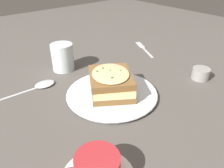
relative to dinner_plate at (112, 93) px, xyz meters
The scene contains 7 objects.
ground_plane 0.03m from the dinner_plate, 66.23° to the left, with size 2.40×2.40×0.00m, color #514C47.
dinner_plate is the anchor object (origin of this frame).
sandwich 0.04m from the dinner_plate, 31.63° to the left, with size 0.18×0.17×0.07m.
water_glass 0.25m from the dinner_plate, ahead, with size 0.08×0.08×0.09m, color silver.
fork 0.41m from the dinner_plate, 59.81° to the right, with size 0.17×0.10×0.00m.
spoon 0.23m from the dinner_plate, 36.89° to the left, with size 0.05×0.18×0.01m.
condiment_pot 0.31m from the dinner_plate, 110.90° to the right, with size 0.06×0.06×0.04m, color gray.
Camera 1 is at (-0.42, 0.32, 0.36)m, focal length 35.00 mm.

